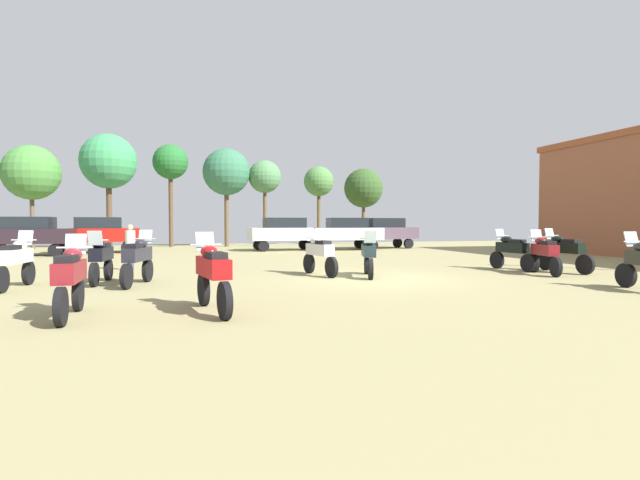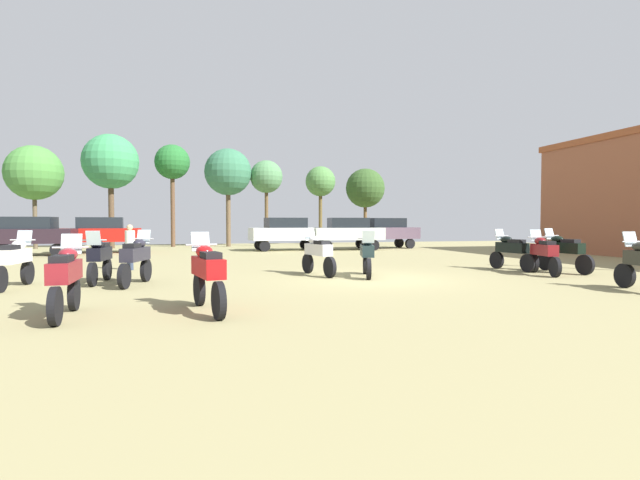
# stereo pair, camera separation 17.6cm
# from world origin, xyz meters

# --- Properties ---
(ground_plane) EXTENTS (44.00, 52.00, 0.02)m
(ground_plane) POSITION_xyz_m (0.00, 0.00, 0.01)
(ground_plane) COLOR #92895B
(motorcycle_1) EXTENTS (0.81, 2.20, 1.48)m
(motorcycle_1) POSITION_xyz_m (0.03, 0.53, 0.75)
(motorcycle_1) COLOR black
(motorcycle_1) RESTS_ON ground
(motorcycle_2) EXTENTS (0.75, 2.10, 1.47)m
(motorcycle_2) POSITION_xyz_m (5.85, -0.26, 0.74)
(motorcycle_2) COLOR black
(motorcycle_2) RESTS_ON ground
(motorcycle_3) EXTENTS (0.76, 2.15, 1.49)m
(motorcycle_3) POSITION_xyz_m (-1.37, 1.30, 0.75)
(motorcycle_3) COLOR black
(motorcycle_3) RESTS_ON ground
(motorcycle_5) EXTENTS (0.63, 2.29, 1.50)m
(motorcycle_5) POSITION_xyz_m (6.99, 0.16, 0.76)
(motorcycle_5) COLOR black
(motorcycle_5) RESTS_ON ground
(motorcycle_6) EXTENTS (0.62, 2.14, 1.48)m
(motorcycle_6) POSITION_xyz_m (-7.79, 0.78, 0.75)
(motorcycle_6) COLOR black
(motorcycle_6) RESTS_ON ground
(motorcycle_7) EXTENTS (0.62, 2.13, 1.49)m
(motorcycle_7) POSITION_xyz_m (-7.41, -4.34, 0.75)
(motorcycle_7) COLOR black
(motorcycle_7) RESTS_ON ground
(motorcycle_8) EXTENTS (0.74, 2.30, 1.51)m
(motorcycle_8) POSITION_xyz_m (-4.92, -4.39, 0.77)
(motorcycle_8) COLOR black
(motorcycle_8) RESTS_ON ground
(motorcycle_9) EXTENTS (0.62, 2.27, 1.49)m
(motorcycle_9) POSITION_xyz_m (-9.73, 0.21, 0.75)
(motorcycle_9) COLOR black
(motorcycle_9) RESTS_ON ground
(motorcycle_10) EXTENTS (0.66, 2.10, 1.47)m
(motorcycle_10) POSITION_xyz_m (5.70, 1.22, 0.74)
(motorcycle_10) COLOR black
(motorcycle_10) RESTS_ON ground
(motorcycle_11) EXTENTS (0.76, 2.23, 1.50)m
(motorcycle_11) POSITION_xyz_m (-6.76, 0.14, 0.76)
(motorcycle_11) COLOR black
(motorcycle_11) RESTS_ON ground
(car_1) EXTENTS (4.41, 2.09, 2.00)m
(car_1) POSITION_xyz_m (3.86, 14.85, 1.19)
(car_1) COLOR black
(car_1) RESTS_ON ground
(car_2) EXTENTS (4.47, 2.27, 2.00)m
(car_2) POSITION_xyz_m (-10.49, 15.49, 1.19)
(car_2) COLOR black
(car_2) RESTS_ON ground
(car_3) EXTENTS (4.44, 2.18, 2.00)m
(car_3) POSITION_xyz_m (0.01, 15.32, 1.19)
(car_3) COLOR black
(car_3) RESTS_ON ground
(car_4) EXTENTS (4.31, 1.82, 2.00)m
(car_4) POSITION_xyz_m (-13.56, 13.80, 1.19)
(car_4) COLOR black
(car_4) RESTS_ON ground
(car_5) EXTENTS (4.47, 2.27, 2.00)m
(car_5) POSITION_xyz_m (6.82, 16.12, 1.19)
(car_5) COLOR black
(car_5) RESTS_ON ground
(person_1) EXTENTS (0.47, 0.47, 1.64)m
(person_1) POSITION_xyz_m (-7.50, 4.63, 0.97)
(person_1) COLOR #2C364C
(person_1) RESTS_ON ground
(tree_2) EXTENTS (3.06, 3.06, 5.95)m
(tree_2) POSITION_xyz_m (7.58, 22.26, 4.41)
(tree_2) COLOR brown
(tree_2) RESTS_ON ground
(tree_3) EXTENTS (3.31, 3.31, 6.95)m
(tree_3) POSITION_xyz_m (-3.10, 21.17, 5.28)
(tree_3) COLOR brown
(tree_3) RESTS_ON ground
(tree_4) EXTENTS (2.29, 2.29, 6.01)m
(tree_4) POSITION_xyz_m (3.91, 22.15, 4.81)
(tree_4) COLOR brown
(tree_4) RESTS_ON ground
(tree_5) EXTENTS (3.52, 3.52, 6.69)m
(tree_5) POSITION_xyz_m (-15.48, 21.14, 4.93)
(tree_5) COLOR brown
(tree_5) RESTS_ON ground
(tree_6) EXTENTS (3.58, 3.58, 7.52)m
(tree_6) POSITION_xyz_m (-10.75, 20.55, 5.71)
(tree_6) COLOR #4C3928
(tree_6) RESTS_ON ground
(tree_7) EXTENTS (2.41, 2.41, 7.16)m
(tree_7) POSITION_xyz_m (-6.91, 21.64, 5.87)
(tree_7) COLOR brown
(tree_7) RESTS_ON ground
(tree_8) EXTENTS (2.37, 2.37, 6.23)m
(tree_8) POSITION_xyz_m (-0.35, 21.37, 5.01)
(tree_8) COLOR brown
(tree_8) RESTS_ON ground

